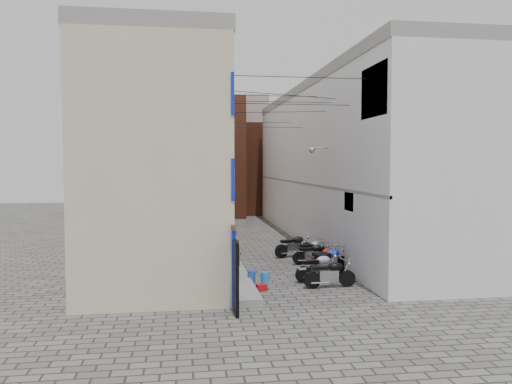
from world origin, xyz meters
name	(u,v)px	position (x,y,z in m)	size (l,w,h in m)	color
ground	(313,305)	(0.00, 0.00, 0.00)	(90.00, 90.00, 0.00)	#53514E
plinth	(219,240)	(-2.05, 13.00, 0.12)	(0.90, 26.00, 0.25)	gray
building_left	(166,164)	(-4.98, 12.95, 4.50)	(5.10, 27.00, 9.00)	beige
building_right	(340,163)	(5.00, 13.00, 4.51)	(5.94, 26.00, 9.00)	silver
building_far_brick_left	(207,158)	(-2.00, 28.00, 5.00)	(6.00, 6.00, 10.00)	brown
building_far_brick_right	(261,169)	(3.00, 30.00, 4.00)	(5.00, 6.00, 8.00)	brown
building_far_concrete	(225,153)	(0.00, 34.00, 5.50)	(8.00, 5.00, 11.00)	gray
far_shopfront	(234,204)	(0.00, 25.20, 1.20)	(2.00, 0.30, 2.40)	black
overhead_wires	(272,106)	(0.00, 7.64, 7.12)	(5.80, 13.02, 1.32)	black
motorcycle_a	(330,272)	(1.17, 2.11, 0.56)	(0.61, 1.94, 1.12)	black
motorcycle_b	(319,266)	(1.06, 3.22, 0.58)	(0.63, 2.00, 1.16)	#B3B3B8
motorcycle_c	(329,259)	(1.77, 4.14, 0.63)	(0.68, 2.16, 1.25)	#0E30D4
motorcycle_d	(324,257)	(1.84, 5.23, 0.53)	(0.58, 1.83, 1.06)	#A7160B
motorcycle_e	(313,253)	(1.63, 6.27, 0.53)	(0.58, 1.82, 1.05)	black
motorcycle_f	(313,249)	(1.90, 7.26, 0.53)	(0.58, 1.84, 1.07)	#A7A7AC
motorcycle_g	(294,244)	(1.21, 8.17, 0.60)	(0.66, 2.08, 1.20)	black
person_a	(237,256)	(-2.07, 3.44, 0.99)	(0.54, 0.35, 1.48)	brown
person_b	(234,247)	(-1.98, 5.54, 0.97)	(0.70, 0.55, 1.44)	#393D56
water_jug_near	(265,279)	(-1.09, 2.83, 0.24)	(0.31, 0.31, 0.48)	#2B83D7
water_jug_far	(251,277)	(-1.55, 3.14, 0.24)	(0.31, 0.31, 0.48)	blue
red_crate	(262,287)	(-1.34, 2.05, 0.11)	(0.36, 0.27, 0.23)	#B00C15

